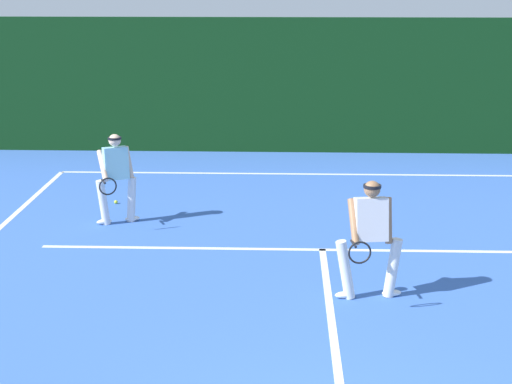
% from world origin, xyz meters
% --- Properties ---
extents(court_line_baseline_far, '(10.75, 0.10, 0.01)m').
position_xyz_m(court_line_baseline_far, '(0.00, 11.24, 0.00)').
color(court_line_baseline_far, white).
rests_on(court_line_baseline_far, ground_plane).
extents(court_line_service, '(8.77, 0.10, 0.01)m').
position_xyz_m(court_line_service, '(0.00, 6.36, 0.00)').
color(court_line_service, white).
rests_on(court_line_service, ground_plane).
extents(court_line_centre, '(0.10, 6.40, 0.01)m').
position_xyz_m(court_line_centre, '(0.00, 3.20, 0.00)').
color(court_line_centre, white).
rests_on(court_line_centre, ground_plane).
extents(player_near, '(0.92, 0.85, 1.60)m').
position_xyz_m(player_near, '(0.52, 4.47, 0.88)').
color(player_near, silver).
rests_on(player_near, ground_plane).
extents(player_far, '(0.73, 0.92, 1.55)m').
position_xyz_m(player_far, '(-3.44, 7.64, 0.85)').
color(player_far, silver).
rests_on(player_far, ground_plane).
extents(tennis_ball, '(0.07, 0.07, 0.07)m').
position_xyz_m(tennis_ball, '(-3.72, 8.83, 0.03)').
color(tennis_ball, '#D1E033').
rests_on(tennis_ball, ground_plane).
extents(back_fence_windscreen, '(20.11, 0.12, 3.14)m').
position_xyz_m(back_fence_windscreen, '(0.00, 13.46, 1.57)').
color(back_fence_windscreen, black).
rests_on(back_fence_windscreen, ground_plane).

